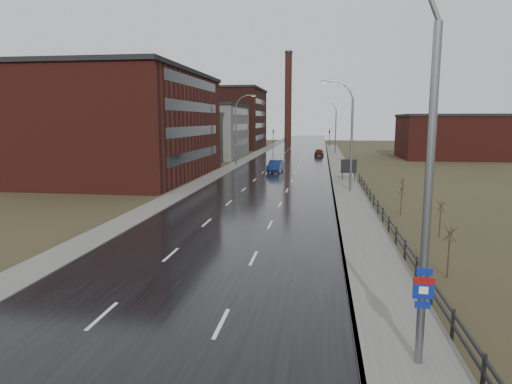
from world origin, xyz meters
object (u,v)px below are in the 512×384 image
(streetlight_main, at_px, (418,167))
(billboard, at_px, (349,167))
(car_near, at_px, (276,167))
(car_far, at_px, (319,153))

(streetlight_main, xyz_separation_m, billboard, (0.63, 42.43, -4.28))
(car_near, bearing_deg, streetlight_main, -75.76)
(car_near, bearing_deg, billboard, -37.53)
(car_far, bearing_deg, car_near, 82.37)
(car_near, relative_size, car_far, 1.15)
(billboard, distance_m, car_near, 13.05)
(billboard, distance_m, car_far, 39.42)
(streetlight_main, height_order, billboard, streetlight_main)
(streetlight_main, height_order, car_near, streetlight_main)
(streetlight_main, relative_size, car_far, 2.77)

